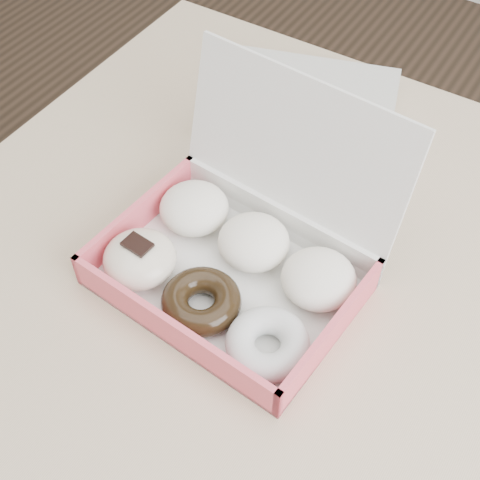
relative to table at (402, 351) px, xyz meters
The scene contains 3 objects.
table is the anchor object (origin of this frame).
donut_box 0.24m from the table, 164.09° to the right, with size 0.30×0.27×0.20m.
newspapers 0.37m from the table, 138.21° to the left, with size 0.24×0.19×0.04m, color silver.
Camera 1 is at (0.05, -0.45, 1.38)m, focal length 50.00 mm.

